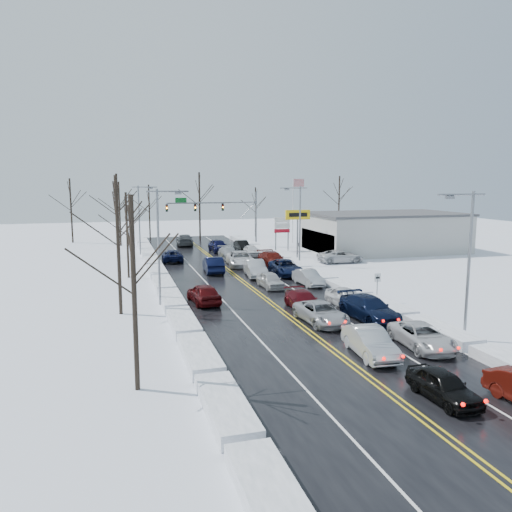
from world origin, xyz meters
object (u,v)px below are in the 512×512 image
object	(u,v)px
tires_plus_sign	(298,218)
oncoming_car_0	(213,272)
dealership_building	(384,232)
flagpole	(294,205)
traffic_signal_mast	(222,210)
queued_car_0	(443,400)

from	to	relation	value
tires_plus_sign	oncoming_car_0	xyz separation A→B (m)	(-12.31, -7.52, -4.99)
dealership_building	flagpole	bearing A→B (deg)	126.27
traffic_signal_mast	oncoming_car_0	distance (m)	20.94
tires_plus_sign	oncoming_car_0	world-z (taller)	tires_plus_sign
traffic_signal_mast	flagpole	xyz separation A→B (m)	(11.72, 2.01, 0.45)
traffic_signal_mast	tires_plus_sign	distance (m)	13.92
traffic_signal_mast	dealership_building	world-z (taller)	traffic_signal_mast
flagpole	oncoming_car_0	distance (m)	28.05
oncoming_car_0	traffic_signal_mast	bearing A→B (deg)	-101.52
tires_plus_sign	queued_car_0	world-z (taller)	tires_plus_sign
tires_plus_sign	queued_car_0	bearing A→B (deg)	-101.87
queued_car_0	oncoming_car_0	xyz separation A→B (m)	(-3.71, 33.36, 0.00)
flagpole	queued_car_0	size ratio (longest dim) A/B	2.53
traffic_signal_mast	oncoming_car_0	size ratio (longest dim) A/B	2.58
traffic_signal_mast	queued_car_0	distance (m)	53.18
tires_plus_sign	dealership_building	size ratio (longest dim) A/B	0.29
oncoming_car_0	queued_car_0	bearing A→B (deg)	99.90
dealership_building	queued_car_0	xyz separation A→B (m)	(-22.07, -42.89, -2.66)
oncoming_car_0	tires_plus_sign	bearing A→B (deg)	-145.02
tires_plus_sign	oncoming_car_0	distance (m)	15.26
dealership_building	oncoming_car_0	bearing A→B (deg)	-159.72
traffic_signal_mast	tires_plus_sign	xyz separation A→B (m)	(7.05, -12.00, -0.49)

